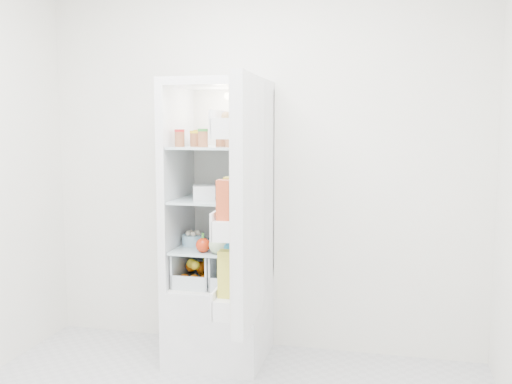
% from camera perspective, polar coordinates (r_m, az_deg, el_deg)
% --- Properties ---
extents(room_walls, '(3.02, 3.02, 2.61)m').
position_cam_1_polar(room_walls, '(2.40, -7.79, 8.44)').
color(room_walls, white).
rests_on(room_walls, ground).
extents(refrigerator, '(0.60, 0.60, 1.80)m').
position_cam_1_polar(refrigerator, '(3.74, -3.50, -6.47)').
color(refrigerator, silver).
rests_on(refrigerator, ground).
extents(shelf_low, '(0.49, 0.53, 0.01)m').
position_cam_1_polar(shelf_low, '(3.67, -3.79, -5.55)').
color(shelf_low, silver).
rests_on(shelf_low, refrigerator).
extents(shelf_mid, '(0.49, 0.53, 0.02)m').
position_cam_1_polar(shelf_mid, '(3.62, -3.83, -0.74)').
color(shelf_mid, silver).
rests_on(shelf_mid, refrigerator).
extents(shelf_top, '(0.49, 0.53, 0.02)m').
position_cam_1_polar(shelf_top, '(3.59, -3.87, 4.49)').
color(shelf_top, silver).
rests_on(shelf_top, refrigerator).
extents(crisper_left, '(0.23, 0.46, 0.22)m').
position_cam_1_polar(crisper_left, '(3.74, -5.58, -7.39)').
color(crisper_left, silver).
rests_on(crisper_left, refrigerator).
extents(crisper_right, '(0.23, 0.46, 0.22)m').
position_cam_1_polar(crisper_right, '(3.67, -1.93, -7.64)').
color(crisper_right, silver).
rests_on(crisper_right, refrigerator).
extents(condiment_jars, '(0.46, 0.34, 0.08)m').
position_cam_1_polar(condiment_jars, '(3.54, -4.31, 5.26)').
color(condiment_jars, '#B21919').
rests_on(condiment_jars, shelf_top).
extents(squeeze_bottle, '(0.06, 0.06, 0.20)m').
position_cam_1_polar(squeeze_bottle, '(3.58, -0.33, 6.21)').
color(squeeze_bottle, white).
rests_on(squeeze_bottle, shelf_top).
extents(tub_white, '(0.17, 0.17, 0.09)m').
position_cam_1_polar(tub_white, '(3.57, -5.24, -0.03)').
color(tub_white, white).
rests_on(tub_white, shelf_mid).
extents(tub_cream, '(0.15, 0.15, 0.07)m').
position_cam_1_polar(tub_cream, '(3.44, -2.90, -0.40)').
color(tub_cream, silver).
rests_on(tub_cream, shelf_mid).
extents(tin_red, '(0.10, 0.10, 0.07)m').
position_cam_1_polar(tin_red, '(3.45, -1.32, -0.40)').
color(tin_red, '#CC451E').
rests_on(tin_red, shelf_mid).
extents(foil_tray, '(0.19, 0.16, 0.04)m').
position_cam_1_polar(foil_tray, '(3.78, -4.45, 0.01)').
color(foil_tray, silver).
rests_on(foil_tray, shelf_mid).
extents(tub_green, '(0.14, 0.16, 0.07)m').
position_cam_1_polar(tub_green, '(3.69, -0.70, 0.12)').
color(tub_green, '#3F8B43').
rests_on(tub_green, shelf_mid).
extents(red_cabbage, '(0.19, 0.19, 0.19)m').
position_cam_1_polar(red_cabbage, '(3.66, -1.24, -3.98)').
color(red_cabbage, '#551D4C').
rests_on(red_cabbage, shelf_low).
extents(bell_pepper, '(0.09, 0.09, 0.09)m').
position_cam_1_polar(bell_pepper, '(3.49, -5.32, -5.32)').
color(bell_pepper, red).
rests_on(bell_pepper, shelf_low).
extents(mushroom_bowl, '(0.19, 0.19, 0.07)m').
position_cam_1_polar(mushroom_bowl, '(3.71, -6.27, -4.80)').
color(mushroom_bowl, '#8CB9D1').
rests_on(mushroom_bowl, shelf_low).
extents(salad_bag, '(0.11, 0.11, 0.11)m').
position_cam_1_polar(salad_bag, '(3.44, -3.82, -5.29)').
color(salad_bag, '#A5BC8D').
rests_on(salad_bag, shelf_low).
extents(citrus_pile, '(0.20, 0.31, 0.16)m').
position_cam_1_polar(citrus_pile, '(3.71, -5.82, -7.85)').
color(citrus_pile, orange).
rests_on(citrus_pile, refrigerator).
extents(veg_pile, '(0.16, 0.30, 0.10)m').
position_cam_1_polar(veg_pile, '(3.67, -1.86, -8.36)').
color(veg_pile, '#1B4918').
rests_on(veg_pile, refrigerator).
extents(fridge_door, '(0.20, 0.60, 1.30)m').
position_cam_1_polar(fridge_door, '(2.98, -1.28, -1.47)').
color(fridge_door, silver).
rests_on(fridge_door, refrigerator).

